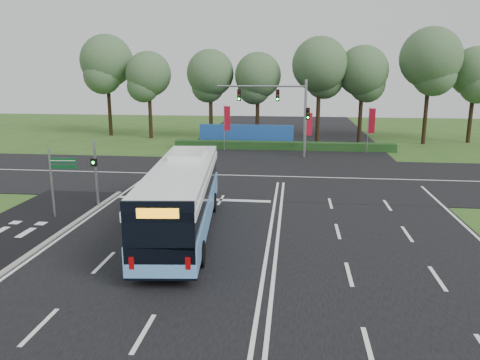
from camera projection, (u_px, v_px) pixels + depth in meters
name	position (u px, v px, depth m)	size (l,w,h in m)	color
ground	(271.00, 230.00, 23.33)	(120.00, 120.00, 0.00)	#2B521B
road_main	(271.00, 229.00, 23.33)	(20.00, 120.00, 0.04)	black
road_cross	(279.00, 177.00, 34.94)	(120.00, 14.00, 0.05)	black
bike_path	(0.00, 240.00, 21.82)	(5.00, 18.00, 0.06)	black
kerb_strip	(48.00, 241.00, 21.55)	(0.25, 18.00, 0.12)	gray
city_bus	(182.00, 197.00, 22.41)	(3.93, 12.81, 3.62)	#619EE0
pedestrian_signal	(96.00, 171.00, 26.74)	(0.35, 0.44, 3.90)	gray
street_sign	(57.00, 174.00, 24.73)	(1.48, 0.19, 3.80)	gray
banner_flag_left	(226.00, 121.00, 45.98)	(0.66, 0.17, 4.48)	gray
banner_flag_mid	(309.00, 126.00, 44.22)	(0.59, 0.07, 3.97)	gray
banner_flag_right	(371.00, 124.00, 44.31)	(0.61, 0.30, 4.40)	gray
traffic_light_gantry	(285.00, 106.00, 42.08)	(8.41, 0.28, 7.00)	gray
hedge	(283.00, 146.00, 46.94)	(22.00, 1.20, 0.80)	#143312
blue_hoarding	(246.00, 135.00, 49.65)	(10.00, 0.30, 2.20)	#1C4A99
eucalyptus_row	(286.00, 67.00, 51.36)	(47.35, 9.52, 12.26)	black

